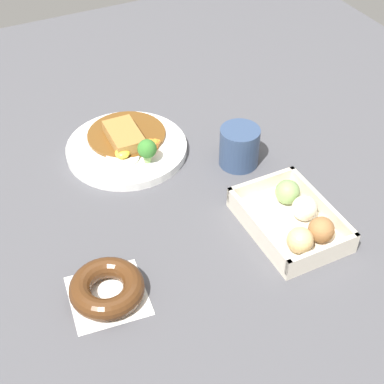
# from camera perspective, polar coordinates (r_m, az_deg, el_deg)

# --- Properties ---
(ground_plane) EXTENTS (1.60, 1.60, 0.00)m
(ground_plane) POSITION_cam_1_polar(r_m,az_deg,el_deg) (1.12, -1.76, 0.85)
(ground_plane) COLOR #4C4C51
(curry_plate) EXTENTS (0.24, 0.24, 0.07)m
(curry_plate) POSITION_cam_1_polar(r_m,az_deg,el_deg) (1.20, -6.30, 4.46)
(curry_plate) COLOR white
(curry_plate) RESTS_ON ground_plane
(donut_box) EXTENTS (0.20, 0.14, 0.06)m
(donut_box) POSITION_cam_1_polar(r_m,az_deg,el_deg) (1.03, 9.99, -2.72)
(donut_box) COLOR beige
(donut_box) RESTS_ON ground_plane
(chocolate_ring_donut) EXTENTS (0.13, 0.13, 0.04)m
(chocolate_ring_donut) POSITION_cam_1_polar(r_m,az_deg,el_deg) (0.93, -8.27, -9.27)
(chocolate_ring_donut) COLOR white
(chocolate_ring_donut) RESTS_ON ground_plane
(coffee_mug) EXTENTS (0.08, 0.08, 0.08)m
(coffee_mug) POSITION_cam_1_polar(r_m,az_deg,el_deg) (1.15, 4.72, 4.31)
(coffee_mug) COLOR #33476B
(coffee_mug) RESTS_ON ground_plane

